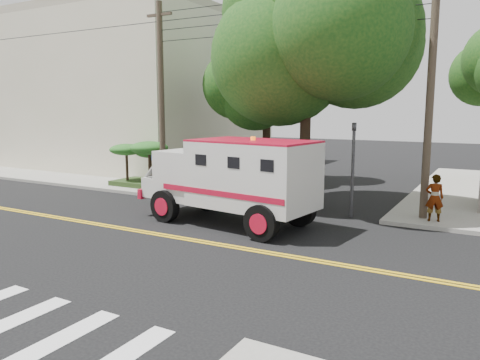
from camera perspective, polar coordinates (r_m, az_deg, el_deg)
The scene contains 12 objects.
ground at distance 15.16m, azimuth -6.91°, elevation -7.12°, with size 100.00×100.00×0.00m, color black.
sidewalk_nw at distance 33.83m, azimuth -11.79°, elevation 1.67°, with size 17.00×17.00×0.15m, color gray.
building_left at distance 36.06m, azimuth -12.88°, elevation 10.14°, with size 16.00×14.00×10.00m, color beige.
utility_pole_left at distance 22.77m, azimuth -9.56°, elevation 9.56°, with size 0.28×0.28×9.00m, color #382D23.
utility_pole_right at distance 18.07m, azimuth 22.16°, elevation 9.29°, with size 0.28×0.28×9.00m, color #382D23.
tree_main at distance 19.40m, azimuth 9.14°, elevation 17.75°, with size 6.08×5.70×9.85m.
tree_left at distance 26.16m, azimuth 3.73°, elevation 12.23°, with size 4.48×4.20×7.70m.
traffic_signal at distance 18.09m, azimuth 13.62°, elevation 2.46°, with size 0.15×0.18×3.60m.
accessibility_sign at distance 23.44m, azimuth -10.24°, elevation 1.83°, with size 0.45×0.10×2.02m.
palm_planter at distance 24.55m, azimuth -11.81°, elevation 2.75°, with size 3.52×2.63×2.36m.
armored_truck at distance 16.55m, azimuth -0.88°, elevation 0.45°, with size 6.97×3.41×3.06m.
pedestrian_a at distance 17.91m, azimuth 22.63°, elevation -2.01°, with size 0.62×0.41×1.69m, color gray.
Camera 1 is at (8.70, -11.71, 4.12)m, focal length 35.00 mm.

